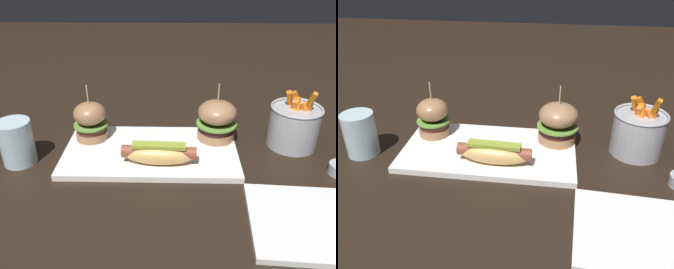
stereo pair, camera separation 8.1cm
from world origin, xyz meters
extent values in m
plane|color=black|center=(0.00, 0.00, 0.00)|extent=(3.00, 3.00, 0.00)
cube|color=white|center=(0.00, 0.00, 0.01)|extent=(0.41, 0.22, 0.01)
ellipsoid|color=#E1B061|center=(0.02, -0.06, 0.04)|extent=(0.16, 0.06, 0.04)
cylinder|color=brown|center=(0.02, -0.06, 0.04)|extent=(0.17, 0.04, 0.03)
cube|color=olive|center=(0.02, -0.06, 0.06)|extent=(0.12, 0.03, 0.01)
cylinder|color=#A06E49|center=(-0.15, 0.05, 0.02)|extent=(0.08, 0.08, 0.02)
cylinder|color=#572C22|center=(-0.15, 0.05, 0.04)|extent=(0.07, 0.07, 0.02)
cylinder|color=#609338|center=(-0.15, 0.05, 0.05)|extent=(0.08, 0.08, 0.00)
ellipsoid|color=#A06E49|center=(-0.15, 0.05, 0.08)|extent=(0.08, 0.08, 0.05)
cylinder|color=tan|center=(-0.15, 0.05, 0.12)|extent=(0.00, 0.00, 0.06)
cylinder|color=#9E714C|center=(0.16, 0.06, 0.02)|extent=(0.09, 0.09, 0.02)
cylinder|color=#431E1E|center=(0.16, 0.06, 0.04)|extent=(0.08, 0.08, 0.02)
cylinder|color=#609338|center=(0.16, 0.06, 0.05)|extent=(0.10, 0.10, 0.00)
ellipsoid|color=#9E714C|center=(0.16, 0.06, 0.08)|extent=(0.09, 0.09, 0.06)
cylinder|color=tan|center=(0.16, 0.06, 0.13)|extent=(0.00, 0.00, 0.06)
cylinder|color=#A8AAB2|center=(0.34, 0.05, 0.05)|extent=(0.12, 0.12, 0.10)
torus|color=#A8AAB2|center=(0.34, 0.05, 0.10)|extent=(0.12, 0.12, 0.01)
cube|color=orange|center=(0.34, 0.05, 0.09)|extent=(0.03, 0.03, 0.06)
cube|color=orange|center=(0.35, 0.06, 0.10)|extent=(0.05, 0.01, 0.08)
cube|color=orange|center=(0.36, 0.05, 0.11)|extent=(0.02, 0.05, 0.09)
cube|color=orange|center=(0.34, 0.08, 0.10)|extent=(0.03, 0.03, 0.08)
cube|color=orange|center=(0.33, 0.06, 0.09)|extent=(0.03, 0.01, 0.06)
cube|color=orange|center=(0.34, 0.05, 0.09)|extent=(0.02, 0.04, 0.07)
cube|color=orange|center=(0.37, 0.05, 0.09)|extent=(0.04, 0.02, 0.06)
cube|color=#D56219|center=(0.37, 0.05, 0.09)|extent=(0.01, 0.02, 0.07)
cube|color=white|center=(0.29, -0.23, 0.01)|extent=(0.21, 0.21, 0.01)
cylinder|color=silver|center=(-0.30, -0.04, 0.05)|extent=(0.07, 0.07, 0.10)
camera|label=1|loc=(0.06, -0.71, 0.45)|focal=37.47mm
camera|label=2|loc=(0.14, -0.70, 0.45)|focal=37.47mm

